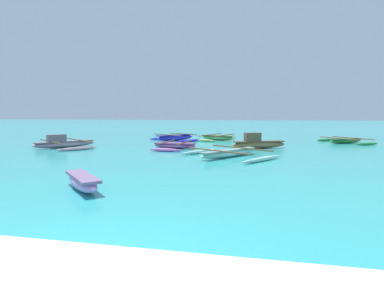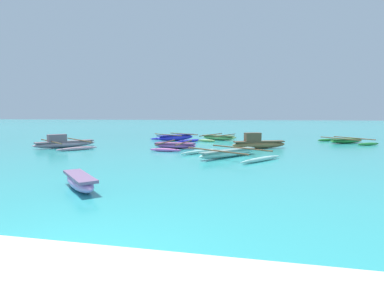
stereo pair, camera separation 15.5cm
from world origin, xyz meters
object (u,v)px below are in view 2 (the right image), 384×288
moored_boat_4 (176,137)px  moored_boat_2 (175,145)px  moored_boat_3 (346,141)px  moored_boat_1 (258,143)px  moored_boat_7 (64,143)px  moored_boat_5 (80,181)px  moored_boat_0 (228,153)px  moored_boat_6 (218,137)px

moored_boat_4 → moored_boat_2: bearing=-130.7°
moored_boat_2 → moored_boat_4: moored_boat_4 is taller
moored_boat_3 → moored_boat_4: size_ratio=0.96×
moored_boat_1 → moored_boat_3: size_ratio=0.79×
moored_boat_3 → moored_boat_7: moored_boat_7 is taller
moored_boat_4 → moored_boat_7: size_ratio=0.89×
moored_boat_4 → moored_boat_5: size_ratio=2.31×
moored_boat_0 → moored_boat_7: size_ratio=1.00×
moored_boat_3 → moored_boat_5: bearing=-157.2°
moored_boat_7 → moored_boat_4: bearing=-4.0°
moored_boat_0 → moored_boat_3: size_ratio=1.17×
moored_boat_2 → moored_boat_3: moored_boat_2 is taller
moored_boat_1 → moored_boat_6: moored_boat_1 is taller
moored_boat_6 → moored_boat_7: (-9.07, -7.71, 0.06)m
moored_boat_6 → moored_boat_5: bearing=-76.4°
moored_boat_2 → moored_boat_5: (0.06, -10.64, 0.04)m
moored_boat_2 → moored_boat_7: size_ratio=0.79×
moored_boat_2 → moored_boat_5: bearing=-86.8°
moored_boat_1 → moored_boat_2: moored_boat_1 is taller
moored_boat_4 → moored_boat_6: 3.56m
moored_boat_2 → moored_boat_5: moored_boat_5 is taller
moored_boat_4 → moored_boat_7: moored_boat_7 is taller
moored_boat_2 → moored_boat_7: 7.19m
moored_boat_4 → moored_boat_3: bearing=-53.0°
moored_boat_0 → moored_boat_5: 8.18m
moored_boat_2 → moored_boat_5: size_ratio=2.06×
moored_boat_0 → moored_boat_5: bearing=-170.0°
moored_boat_6 → moored_boat_3: bearing=14.8°
moored_boat_5 → moored_boat_6: size_ratio=0.43×
moored_boat_0 → moored_boat_4: (-5.00, 8.73, 0.07)m
moored_boat_1 → moored_boat_3: moored_boat_1 is taller
moored_boat_1 → moored_boat_5: (-5.04, -11.53, -0.12)m
moored_boat_3 → moored_boat_6: size_ratio=0.95×
moored_boat_4 → moored_boat_7: 8.63m
moored_boat_1 → moored_boat_2: (-5.10, -0.90, -0.16)m
moored_boat_4 → moored_boat_0: bearing=-115.1°
moored_boat_3 → moored_boat_2: bearing=174.5°
moored_boat_1 → moored_boat_4: (-6.48, 4.56, -0.09)m
moored_boat_7 → moored_boat_1: bearing=-43.5°
moored_boat_6 → moored_boat_7: bearing=-119.8°
moored_boat_7 → moored_boat_6: bearing=-11.9°
moored_boat_3 → moored_boat_7: 19.93m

